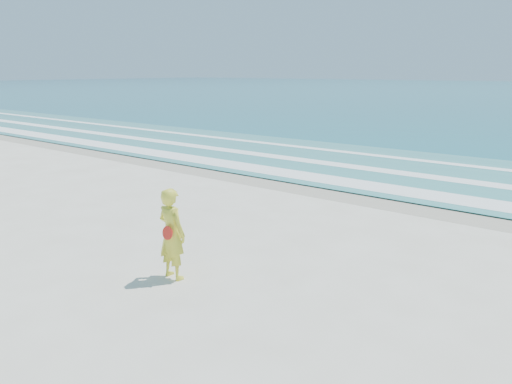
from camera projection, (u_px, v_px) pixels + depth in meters
The scene contains 7 objects.
ground at pixel (125, 273), 10.30m from camera, with size 400.00×400.00×0.00m, color silver.
wet_sand at pixel (341, 192), 17.12m from camera, with size 400.00×2.40×0.00m, color #B2A893.
shallow at pixel (400, 169), 20.90m from camera, with size 400.00×10.00×0.01m, color #59B7AD.
foam_near at pixel (359, 184), 18.09m from camera, with size 400.00×1.40×0.01m, color white.
foam_mid at pixel (392, 172), 20.29m from camera, with size 400.00×0.90×0.01m, color white.
foam_far at pixel (422, 161), 22.79m from camera, with size 400.00×0.60×0.01m, color white.
woman at pixel (172, 234), 9.86m from camera, with size 0.69×0.46×1.86m.
Camera 1 is at (8.12, -5.80, 4.07)m, focal length 35.00 mm.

